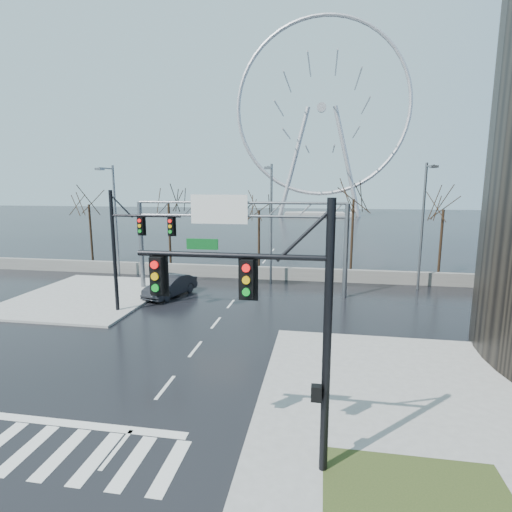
% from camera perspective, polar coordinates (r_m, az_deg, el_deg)
% --- Properties ---
extents(ground, '(260.00, 260.00, 0.00)m').
position_cam_1_polar(ground, '(17.91, -12.83, -17.82)').
color(ground, black).
rests_on(ground, ground).
extents(sidewalk_right_ext, '(12.00, 10.00, 0.15)m').
position_cam_1_polar(sidewalk_right_ext, '(18.86, 20.75, -16.49)').
color(sidewalk_right_ext, gray).
rests_on(sidewalk_right_ext, ground).
extents(sidewalk_far, '(10.00, 12.00, 0.15)m').
position_cam_1_polar(sidewalk_far, '(32.75, -22.79, -5.26)').
color(sidewalk_far, gray).
rests_on(sidewalk_far, ground).
extents(grass_strip, '(5.00, 4.00, 0.02)m').
position_cam_1_polar(grass_strip, '(12.86, 22.50, -30.17)').
color(grass_strip, '#2D3C19').
rests_on(grass_strip, sidewalk_near).
extents(barrier_wall, '(52.00, 0.50, 1.10)m').
position_cam_1_polar(barrier_wall, '(35.97, -0.72, -2.34)').
color(barrier_wall, slate).
rests_on(barrier_wall, ground).
extents(signal_mast_near, '(5.52, 0.41, 8.00)m').
position_cam_1_polar(signal_mast_near, '(11.13, 3.17, -7.94)').
color(signal_mast_near, black).
rests_on(signal_mast_near, ground).
extents(signal_mast_far, '(4.72, 0.41, 8.00)m').
position_cam_1_polar(signal_mast_far, '(26.71, -17.62, 2.15)').
color(signal_mast_far, black).
rests_on(signal_mast_far, ground).
extents(sign_gantry, '(16.36, 0.40, 7.60)m').
position_cam_1_polar(sign_gantry, '(30.42, -3.15, 4.20)').
color(sign_gantry, slate).
rests_on(sign_gantry, ground).
extents(streetlight_left, '(0.50, 2.55, 10.00)m').
position_cam_1_polar(streetlight_left, '(37.57, -19.69, 5.83)').
color(streetlight_left, slate).
rests_on(streetlight_left, ground).
extents(streetlight_mid, '(0.50, 2.55, 10.00)m').
position_cam_1_polar(streetlight_mid, '(33.09, 2.11, 5.91)').
color(streetlight_mid, slate).
rests_on(streetlight_mid, ground).
extents(streetlight_right, '(0.50, 2.55, 10.00)m').
position_cam_1_polar(streetlight_right, '(33.70, 22.87, 5.20)').
color(streetlight_right, slate).
rests_on(streetlight_right, ground).
extents(tree_far_left, '(3.50, 3.50, 7.00)m').
position_cam_1_polar(tree_far_left, '(45.66, -22.72, 5.91)').
color(tree_far_left, black).
rests_on(tree_far_left, ground).
extents(tree_left, '(3.75, 3.75, 7.50)m').
position_cam_1_polar(tree_left, '(41.08, -12.38, 6.63)').
color(tree_left, black).
rests_on(tree_left, ground).
extents(tree_center, '(3.25, 3.25, 6.50)m').
position_cam_1_polar(tree_center, '(39.69, 0.43, 5.59)').
color(tree_center, black).
rests_on(tree_center, ground).
extents(tree_right, '(3.90, 3.90, 7.80)m').
position_cam_1_polar(tree_right, '(38.21, 13.72, 6.69)').
color(tree_right, black).
rests_on(tree_right, ground).
extents(tree_far_right, '(3.40, 3.40, 6.80)m').
position_cam_1_polar(tree_far_right, '(40.12, 25.13, 5.03)').
color(tree_far_right, black).
rests_on(tree_far_right, ground).
extents(ferris_wheel, '(45.00, 6.00, 50.91)m').
position_cam_1_polar(ferris_wheel, '(111.00, 9.32, 19.25)').
color(ferris_wheel, gray).
rests_on(ferris_wheel, ground).
extents(car, '(2.97, 5.06, 1.57)m').
position_cam_1_polar(car, '(30.91, -12.14, -4.20)').
color(car, black).
rests_on(car, ground).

